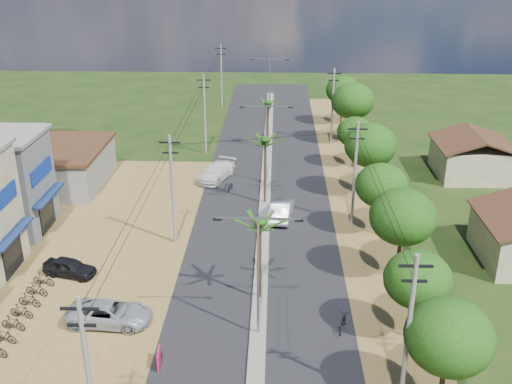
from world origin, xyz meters
TOP-DOWN VIEW (x-y plane):
  - ground at (0.00, 0.00)m, footprint 160.00×160.00m
  - road at (0.00, 15.00)m, footprint 12.00×110.00m
  - median at (0.00, 18.00)m, footprint 1.00×90.00m
  - dirt_lot_west at (-15.00, 8.00)m, footprint 18.00×46.00m
  - dirt_shoulder_east at (8.50, 15.00)m, footprint 5.00×90.00m
  - low_shed at (-21.00, 24.00)m, footprint 10.40×10.40m
  - house_east_far at (21.00, 28.00)m, footprint 7.60×7.50m
  - tree_east_a at (9.50, -6.00)m, footprint 4.40×4.40m
  - tree_east_b at (9.30, 0.00)m, footprint 4.00×4.00m
  - tree_east_c at (9.70, 7.00)m, footprint 4.60×4.60m
  - tree_east_d at (9.40, 14.00)m, footprint 4.20×4.20m
  - tree_east_e at (9.60, 22.00)m, footprint 4.80×4.80m
  - tree_east_f at (9.20, 30.00)m, footprint 3.80×3.80m
  - tree_east_g at (9.80, 38.00)m, footprint 5.00×5.00m
  - tree_east_h at (9.50, 46.00)m, footprint 4.40×4.40m
  - palm_median_near at (0.00, 4.00)m, footprint 2.00×2.00m
  - palm_median_mid at (0.00, 20.00)m, footprint 2.00×2.00m
  - palm_median_far at (0.00, 36.00)m, footprint 2.00×2.00m
  - streetlight_near at (0.00, 0.00)m, footprint 5.10×0.18m
  - streetlight_mid at (0.00, 25.00)m, footprint 5.10×0.18m
  - streetlight_far at (0.00, 50.00)m, footprint 5.10×0.18m
  - utility_pole_w_a at (-7.00, -10.00)m, footprint 1.60×0.24m
  - utility_pole_w_b at (-7.00, 12.00)m, footprint 1.60×0.24m
  - utility_pole_w_c at (-7.00, 34.00)m, footprint 1.60×0.24m
  - utility_pole_w_d at (-7.00, 55.00)m, footprint 1.60×0.24m
  - utility_pole_e_a at (7.50, -6.00)m, footprint 1.60×0.24m
  - utility_pole_e_b at (7.50, 16.00)m, footprint 1.60×0.24m
  - utility_pole_e_c at (7.50, 38.00)m, footprint 1.60×0.24m
  - car_silver_mid at (1.50, 16.84)m, footprint 2.33×5.06m
  - car_white_far at (-5.00, 25.94)m, footprint 4.02×5.90m
  - car_parked_silver at (-9.34, 0.84)m, footprint 5.39×2.74m
  - car_parked_dark at (-13.75, 6.58)m, footprint 4.13×2.49m
  - moto_rider_east at (5.20, 0.67)m, footprint 1.08×1.93m
  - moto_rider_west_a at (-3.39, 22.97)m, footprint 0.85×1.68m
  - moto_rider_west_b at (-5.00, 26.38)m, footprint 0.64×1.67m
  - roadside_sign at (-5.50, -3.15)m, footprint 0.20×1.28m
  - parked_scooter_row at (-15.15, -0.68)m, footprint 1.73×12.53m

SIDE VIEW (x-z plane):
  - ground at x=0.00m, z-range 0.00..0.00m
  - dirt_shoulder_east at x=8.50m, z-range 0.00..0.03m
  - dirt_lot_west at x=-15.00m, z-range 0.00..0.04m
  - road at x=0.00m, z-range 0.00..0.04m
  - median at x=0.00m, z-range 0.00..0.18m
  - moto_rider_west_a at x=-3.39m, z-range 0.00..0.84m
  - moto_rider_east at x=5.20m, z-range 0.00..0.96m
  - moto_rider_west_b at x=-5.00m, z-range 0.00..0.98m
  - parked_scooter_row at x=-15.15m, z-range 0.00..1.00m
  - roadside_sign at x=-5.50m, z-range 0.00..1.06m
  - car_parked_dark at x=-13.75m, z-range 0.00..1.32m
  - car_parked_silver at x=-9.34m, z-range 0.00..1.46m
  - car_white_far at x=-5.00m, z-range 0.00..1.59m
  - car_silver_mid at x=1.50m, z-range 0.00..1.61m
  - low_shed at x=-21.00m, z-range -0.01..3.94m
  - house_east_far at x=21.00m, z-range 0.09..4.69m
  - tree_east_f at x=9.20m, z-range 1.13..6.64m
  - tree_east_b at x=9.30m, z-range 1.20..7.03m
  - tree_east_d at x=9.40m, z-range 1.27..7.41m
  - tree_east_a at x=9.50m, z-range 1.30..7.67m
  - tree_east_h at x=9.50m, z-range 1.38..7.90m
  - utility_pole_w_a at x=-7.00m, z-range 0.26..9.26m
  - utility_pole_w_b at x=-7.00m, z-range 0.26..9.26m
  - utility_pole_w_c at x=-7.00m, z-range 0.26..9.26m
  - utility_pole_w_d at x=-7.00m, z-range 0.26..9.26m
  - utility_pole_e_a at x=7.50m, z-range 0.26..9.26m
  - utility_pole_e_b at x=7.50m, z-range 0.26..9.26m
  - utility_pole_e_c at x=7.50m, z-range 0.26..9.26m
  - streetlight_near at x=0.00m, z-range 0.79..8.79m
  - streetlight_mid at x=0.00m, z-range 0.79..8.79m
  - streetlight_far at x=0.00m, z-range 0.79..8.79m
  - tree_east_c at x=9.70m, z-range 1.45..8.28m
  - tree_east_e at x=9.60m, z-range 1.52..8.66m
  - tree_east_g at x=9.80m, z-range 1.55..8.93m
  - palm_median_far at x=0.00m, z-range 2.34..8.19m
  - palm_median_near at x=0.00m, z-range 2.46..8.61m
  - palm_median_mid at x=0.00m, z-range 2.62..9.17m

